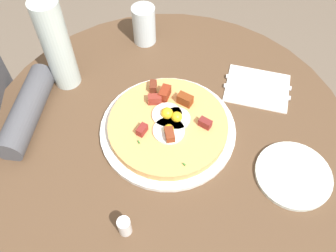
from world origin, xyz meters
TOP-DOWN VIEW (x-y plane):
  - ground_plane at (0.00, 0.00)m, footprint 6.00×6.00m
  - dining_table at (0.00, 0.00)m, footprint 0.94×0.94m
  - pizza_plate at (-0.00, -0.00)m, footprint 0.34×0.34m
  - breakfast_pizza at (-0.00, -0.00)m, footprint 0.30×0.30m
  - bread_plate at (-0.28, 0.15)m, footprint 0.18×0.18m
  - napkin at (-0.26, -0.12)m, footprint 0.21×0.19m
  - fork at (-0.25, -0.10)m, footprint 0.17×0.07m
  - knife at (-0.26, -0.13)m, footprint 0.17×0.07m
  - water_glass at (0.04, -0.34)m, footprint 0.07×0.07m
  - water_bottle at (0.26, -0.20)m, footprint 0.07×0.07m
  - salt_shaker at (0.11, 0.25)m, footprint 0.03×0.03m

SIDE VIEW (x-z plane):
  - ground_plane at x=0.00m, z-range 0.00..0.00m
  - dining_table at x=0.00m, z-range 0.19..0.90m
  - napkin at x=-0.26m, z-range 0.71..0.71m
  - bread_plate at x=-0.28m, z-range 0.71..0.72m
  - pizza_plate at x=0.00m, z-range 0.71..0.72m
  - fork at x=-0.25m, z-range 0.71..0.72m
  - knife at x=-0.26m, z-range 0.71..0.72m
  - salt_shaker at x=0.11m, z-range 0.71..0.76m
  - breakfast_pizza at x=0.00m, z-range 0.71..0.76m
  - water_glass at x=0.04m, z-range 0.71..0.83m
  - water_bottle at x=0.26m, z-range 0.71..0.96m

